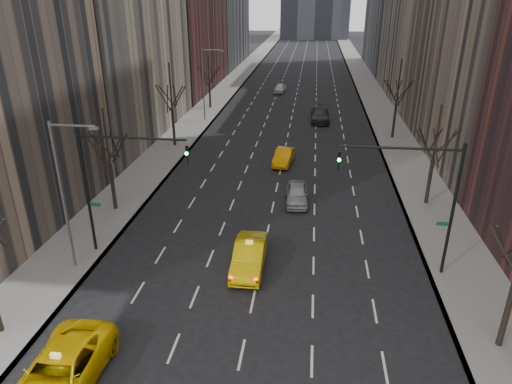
% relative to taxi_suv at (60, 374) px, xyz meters
% --- Properties ---
extents(sidewalk_left, '(4.50, 320.00, 0.15)m').
position_rel_taxi_suv_xyz_m(sidewalk_left, '(-5.07, 68.96, -0.80)').
color(sidewalk_left, slate).
rests_on(sidewalk_left, ground).
extents(sidewalk_right, '(4.50, 320.00, 0.15)m').
position_rel_taxi_suv_xyz_m(sidewalk_right, '(19.43, 68.96, -0.80)').
color(sidewalk_right, slate).
rests_on(sidewalk_right, ground).
extents(tree_lw_b, '(3.36, 3.50, 7.82)m').
position_rel_taxi_suv_xyz_m(tree_lw_b, '(-4.82, 16.96, 2.84)').
color(tree_lw_b, black).
rests_on(tree_lw_b, ground).
extents(tree_lw_c, '(3.36, 3.50, 8.74)m').
position_rel_taxi_suv_xyz_m(tree_lw_c, '(-4.82, 32.96, 3.16)').
color(tree_lw_c, black).
rests_on(tree_lw_c, ground).
extents(tree_lw_d, '(3.36, 3.50, 7.36)m').
position_rel_taxi_suv_xyz_m(tree_lw_d, '(-4.82, 50.96, 2.69)').
color(tree_lw_d, black).
rests_on(tree_lw_d, ground).
extents(tree_rw_b, '(3.36, 3.50, 7.82)m').
position_rel_taxi_suv_xyz_m(tree_rw_b, '(19.18, 20.96, 2.84)').
color(tree_rw_b, black).
rests_on(tree_rw_b, ground).
extents(tree_rw_c, '(3.36, 3.50, 8.74)m').
position_rel_taxi_suv_xyz_m(tree_rw_c, '(19.18, 38.96, 3.16)').
color(tree_rw_c, black).
rests_on(tree_rw_c, ground).
extents(traffic_mast_left, '(6.69, 0.39, 8.00)m').
position_rel_taxi_suv_xyz_m(traffic_mast_left, '(-1.92, 10.96, 4.61)').
color(traffic_mast_left, black).
rests_on(traffic_mast_left, ground).
extents(traffic_mast_right, '(6.69, 0.39, 8.00)m').
position_rel_taxi_suv_xyz_m(traffic_mast_right, '(16.29, 10.96, 4.61)').
color(traffic_mast_right, black).
rests_on(traffic_mast_right, ground).
extents(streetlight_near, '(2.83, 0.22, 9.00)m').
position_rel_taxi_suv_xyz_m(streetlight_near, '(-3.65, 8.96, 4.74)').
color(streetlight_near, slate).
rests_on(streetlight_near, ground).
extents(streetlight_far, '(2.83, 0.22, 9.00)m').
position_rel_taxi_suv_xyz_m(streetlight_far, '(-3.65, 43.96, 4.74)').
color(streetlight_far, slate).
rests_on(streetlight_far, ground).
extents(taxi_suv, '(2.99, 6.34, 1.75)m').
position_rel_taxi_suv_xyz_m(taxi_suv, '(0.00, 0.00, 0.00)').
color(taxi_suv, '#EBBC04').
rests_on(taxi_suv, ground).
extents(taxi_sedan, '(1.82, 5.11, 1.68)m').
position_rel_taxi_suv_xyz_m(taxi_sedan, '(6.55, 10.22, -0.04)').
color(taxi_sedan, '#D8B804').
rests_on(taxi_sedan, ground).
extents(silver_sedan_ahead, '(1.94, 4.42, 1.48)m').
position_rel_taxi_suv_xyz_m(silver_sedan_ahead, '(9.00, 20.08, -0.13)').
color(silver_sedan_ahead, '#9DA0A5').
rests_on(silver_sedan_ahead, ground).
extents(far_taxi, '(2.07, 4.64, 1.48)m').
position_rel_taxi_suv_xyz_m(far_taxi, '(7.36, 28.90, -0.14)').
color(far_taxi, '#FDA105').
rests_on(far_taxi, ground).
extents(far_suv_grey, '(2.44, 5.90, 1.71)m').
position_rel_taxi_suv_xyz_m(far_suv_grey, '(10.92, 45.61, -0.02)').
color(far_suv_grey, '#29292D').
rests_on(far_suv_grey, ground).
extents(far_car_white, '(2.06, 4.33, 1.43)m').
position_rel_taxi_suv_xyz_m(far_car_white, '(4.33, 63.60, -0.16)').
color(far_car_white, silver).
rests_on(far_car_white, ground).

